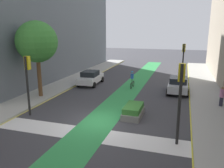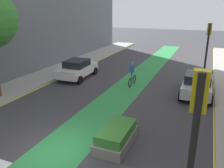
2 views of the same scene
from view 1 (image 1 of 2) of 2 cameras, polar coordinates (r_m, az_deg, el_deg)
name	(u,v)px [view 1 (image 1 of 2)]	position (r m, az deg, el deg)	size (l,w,h in m)	color
ground_plane	(99,121)	(15.77, -3.24, -9.33)	(120.00, 120.00, 0.00)	#38383D
bike_lane_paint	(99,121)	(15.77, -3.19, -9.32)	(2.40, 60.00, 0.01)	#2D8C47
crosswalk_band	(87,134)	(14.09, -6.18, -12.30)	(12.00, 1.80, 0.01)	silver
sidewalk_left	(9,109)	(19.55, -24.39, -5.74)	(3.00, 60.00, 0.15)	#9E9E99
curb_stripe_left	(25,112)	(18.63, -20.90, -6.57)	(0.16, 60.00, 0.01)	yellow
sidewalk_right	(219,135)	(15.04, 25.20, -11.55)	(3.00, 60.00, 0.15)	#9E9E99
curb_stripe_right	(192,133)	(14.91, 19.36, -11.51)	(0.16, 60.00, 0.01)	yellow
traffic_signal_near_right	(181,89)	(12.42, 16.76, -1.18)	(0.35, 0.52, 4.42)	black
traffic_signal_near_left	(28,74)	(17.20, -20.33, 2.26)	(0.35, 0.52, 4.30)	black
traffic_signal_far_right	(183,56)	(27.77, 17.39, 6.76)	(0.35, 0.52, 4.50)	black
car_white_left_far	(91,78)	(25.90, -5.35, 1.62)	(2.17, 4.27, 1.57)	silver
car_silver_right_far	(178,85)	(23.43, 16.18, -0.14)	(2.02, 4.20, 1.57)	#B2B7BF
cyclist_in_lane	(132,79)	(24.24, 5.06, 1.21)	(0.32, 1.73, 1.86)	black
pedestrian_sidewalk_right_a	(222,96)	(20.06, 25.72, -2.79)	(0.34, 0.34, 1.58)	#262638
street_tree_near	(37,42)	(21.29, -18.27, 9.92)	(3.63, 3.63, 6.73)	brown
median_planter	(133,111)	(16.54, 5.34, -6.76)	(1.27, 2.41, 0.85)	slate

